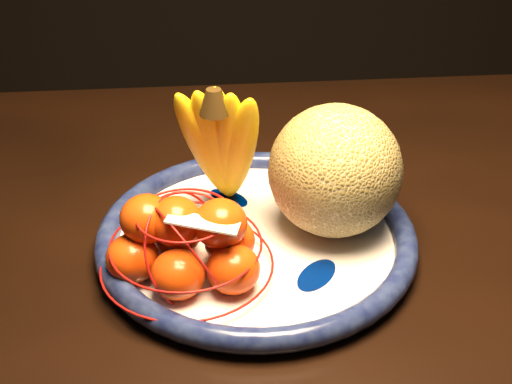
{
  "coord_description": "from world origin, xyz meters",
  "views": [
    {
      "loc": [
        0.08,
        -0.54,
        1.26
      ],
      "look_at": [
        0.11,
        0.13,
        0.84
      ],
      "focal_mm": 50.0,
      "sensor_mm": 36.0,
      "label": 1
    }
  ],
  "objects_px": {
    "dining_table": "(174,306)",
    "fruit_bowl": "(256,238)",
    "mandarin_bag": "(186,244)",
    "cantaloupe": "(335,171)",
    "banana_bunch": "(222,141)"
  },
  "relations": [
    {
      "from": "cantaloupe",
      "to": "mandarin_bag",
      "type": "height_order",
      "value": "cantaloupe"
    },
    {
      "from": "mandarin_bag",
      "to": "dining_table",
      "type": "bearing_deg",
      "value": 112.58
    },
    {
      "from": "fruit_bowl",
      "to": "mandarin_bag",
      "type": "xyz_separation_m",
      "value": [
        -0.08,
        -0.06,
        0.04
      ]
    },
    {
      "from": "fruit_bowl",
      "to": "cantaloupe",
      "type": "relative_size",
      "value": 2.42
    },
    {
      "from": "dining_table",
      "to": "banana_bunch",
      "type": "xyz_separation_m",
      "value": [
        0.06,
        0.06,
        0.19
      ]
    },
    {
      "from": "dining_table",
      "to": "mandarin_bag",
      "type": "xyz_separation_m",
      "value": [
        0.02,
        -0.06,
        0.13
      ]
    },
    {
      "from": "cantaloupe",
      "to": "mandarin_bag",
      "type": "distance_m",
      "value": 0.19
    },
    {
      "from": "cantaloupe",
      "to": "banana_bunch",
      "type": "height_order",
      "value": "banana_bunch"
    },
    {
      "from": "dining_table",
      "to": "fruit_bowl",
      "type": "xyz_separation_m",
      "value": [
        0.1,
        0.0,
        0.1
      ]
    },
    {
      "from": "banana_bunch",
      "to": "cantaloupe",
      "type": "bearing_deg",
      "value": -5.15
    },
    {
      "from": "cantaloupe",
      "to": "banana_bunch",
      "type": "xyz_separation_m",
      "value": [
        -0.12,
        0.04,
        0.02
      ]
    },
    {
      "from": "dining_table",
      "to": "fruit_bowl",
      "type": "bearing_deg",
      "value": -1.7
    },
    {
      "from": "mandarin_bag",
      "to": "cantaloupe",
      "type": "bearing_deg",
      "value": 25.57
    },
    {
      "from": "dining_table",
      "to": "banana_bunch",
      "type": "relative_size",
      "value": 8.39
    },
    {
      "from": "dining_table",
      "to": "fruit_bowl",
      "type": "height_order",
      "value": "fruit_bowl"
    }
  ]
}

